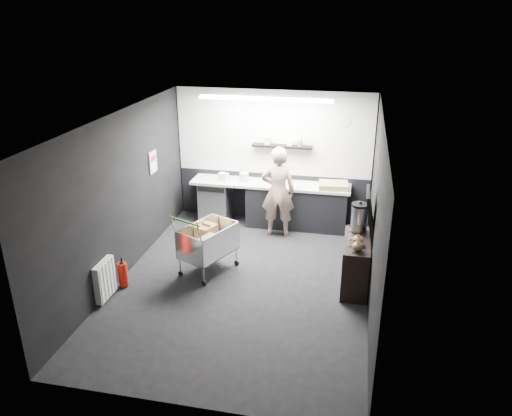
# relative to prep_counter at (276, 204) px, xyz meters

# --- Properties ---
(floor) EXTENTS (5.50, 5.50, 0.00)m
(floor) POSITION_rel_prep_counter_xyz_m (-0.14, -2.42, -0.46)
(floor) COLOR black
(floor) RESTS_ON ground
(ceiling) EXTENTS (5.50, 5.50, 0.00)m
(ceiling) POSITION_rel_prep_counter_xyz_m (-0.14, -2.42, 2.24)
(ceiling) COLOR beige
(ceiling) RESTS_ON wall_back
(wall_back) EXTENTS (5.50, 0.00, 5.50)m
(wall_back) POSITION_rel_prep_counter_xyz_m (-0.14, 0.33, 0.89)
(wall_back) COLOR black
(wall_back) RESTS_ON floor
(wall_front) EXTENTS (5.50, 0.00, 5.50)m
(wall_front) POSITION_rel_prep_counter_xyz_m (-0.14, -5.17, 0.89)
(wall_front) COLOR black
(wall_front) RESTS_ON floor
(wall_left) EXTENTS (0.00, 5.50, 5.50)m
(wall_left) POSITION_rel_prep_counter_xyz_m (-2.14, -2.42, 0.89)
(wall_left) COLOR black
(wall_left) RESTS_ON floor
(wall_right) EXTENTS (0.00, 5.50, 5.50)m
(wall_right) POSITION_rel_prep_counter_xyz_m (1.86, -2.42, 0.89)
(wall_right) COLOR black
(wall_right) RESTS_ON floor
(kitchen_wall_panel) EXTENTS (3.95, 0.02, 1.70)m
(kitchen_wall_panel) POSITION_rel_prep_counter_xyz_m (-0.14, 0.31, 1.39)
(kitchen_wall_panel) COLOR silver
(kitchen_wall_panel) RESTS_ON wall_back
(dado_panel) EXTENTS (3.95, 0.02, 1.00)m
(dado_panel) POSITION_rel_prep_counter_xyz_m (-0.14, 0.31, 0.04)
(dado_panel) COLOR black
(dado_panel) RESTS_ON wall_back
(floating_shelf) EXTENTS (1.20, 0.22, 0.04)m
(floating_shelf) POSITION_rel_prep_counter_xyz_m (0.06, 0.20, 1.16)
(floating_shelf) COLOR black
(floating_shelf) RESTS_ON wall_back
(wall_clock) EXTENTS (0.20, 0.03, 0.20)m
(wall_clock) POSITION_rel_prep_counter_xyz_m (1.26, 0.30, 1.69)
(wall_clock) COLOR silver
(wall_clock) RESTS_ON wall_back
(poster) EXTENTS (0.02, 0.30, 0.40)m
(poster) POSITION_rel_prep_counter_xyz_m (-2.12, -1.12, 1.09)
(poster) COLOR silver
(poster) RESTS_ON wall_left
(poster_red_band) EXTENTS (0.02, 0.22, 0.10)m
(poster_red_band) POSITION_rel_prep_counter_xyz_m (-2.11, -1.12, 1.16)
(poster_red_band) COLOR red
(poster_red_band) RESTS_ON poster
(radiator) EXTENTS (0.10, 0.50, 0.60)m
(radiator) POSITION_rel_prep_counter_xyz_m (-2.08, -3.32, -0.11)
(radiator) COLOR silver
(radiator) RESTS_ON wall_left
(ceiling_strip) EXTENTS (2.40, 0.20, 0.04)m
(ceiling_strip) POSITION_rel_prep_counter_xyz_m (-0.14, -0.57, 2.21)
(ceiling_strip) COLOR white
(ceiling_strip) RESTS_ON ceiling
(prep_counter) EXTENTS (3.20, 0.61, 0.90)m
(prep_counter) POSITION_rel_prep_counter_xyz_m (0.00, 0.00, 0.00)
(prep_counter) COLOR black
(prep_counter) RESTS_ON floor
(person) EXTENTS (0.69, 0.48, 1.79)m
(person) POSITION_rel_prep_counter_xyz_m (0.10, -0.45, 0.44)
(person) COLOR beige
(person) RESTS_ON floor
(shopping_cart) EXTENTS (0.99, 1.25, 1.11)m
(shopping_cart) POSITION_rel_prep_counter_xyz_m (-0.80, -2.13, 0.07)
(shopping_cart) COLOR silver
(shopping_cart) RESTS_ON floor
(sideboard) EXTENTS (0.46, 1.09, 1.63)m
(sideboard) POSITION_rel_prep_counter_xyz_m (1.65, -2.11, 0.06)
(sideboard) COLOR black
(sideboard) RESTS_ON floor
(fire_extinguisher) EXTENTS (0.15, 0.15, 0.49)m
(fire_extinguisher) POSITION_rel_prep_counter_xyz_m (-1.99, -2.91, -0.22)
(fire_extinguisher) COLOR red
(fire_extinguisher) RESTS_ON floor
(cardboard_box) EXTENTS (0.59, 0.47, 0.11)m
(cardboard_box) POSITION_rel_prep_counter_xyz_m (1.13, -0.05, 0.50)
(cardboard_box) COLOR tan
(cardboard_box) RESTS_ON prep_counter
(pink_tub) EXTENTS (0.18, 0.18, 0.18)m
(pink_tub) POSITION_rel_prep_counter_xyz_m (-0.67, 0.00, 0.53)
(pink_tub) COLOR beige
(pink_tub) RESTS_ON prep_counter
(white_container) EXTENTS (0.21, 0.18, 0.16)m
(white_container) POSITION_rel_prep_counter_xyz_m (-1.09, -0.05, 0.52)
(white_container) COLOR silver
(white_container) RESTS_ON prep_counter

